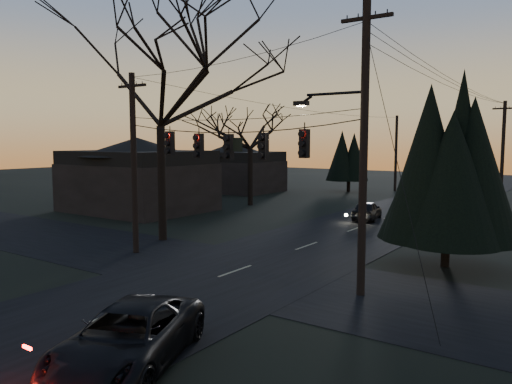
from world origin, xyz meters
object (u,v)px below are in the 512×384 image
Objects in this scene: utility_pole_right at (360,295)px; suv_near at (128,338)px; utility_pole_far_r at (500,207)px; utility_pole_far_l at (395,191)px; utility_pole_left at (136,253)px; evergreen_right at (449,155)px; sedan_oncoming_a at (367,210)px; bare_tree_left at (160,79)px.

suv_near is (-2.30, -8.37, 0.71)m from utility_pole_right.
utility_pole_right is 28.00m from utility_pole_far_r.
utility_pole_far_l is 1.57× the size of suv_near.
utility_pole_left is 1.00× the size of utility_pole_far_r.
utility_pole_far_l is 0.96× the size of evergreen_right.
utility_pole_right reaches higher than utility_pole_far_l.
sedan_oncoming_a is at bearing 71.73° from utility_pole_left.
utility_pole_right is at bearing -103.22° from evergreen_right.
utility_pole_far_l is at bearing 107.72° from utility_pole_right.
utility_pole_far_l is (0.00, 36.00, 0.00)m from utility_pole_left.
evergreen_right is (12.86, 5.81, 4.75)m from utility_pole_left.
utility_pole_left reaches higher than utility_pole_far_l.
utility_pole_left is 36.00m from utility_pole_far_l.
bare_tree_left is at bearing 166.95° from utility_pole_right.
utility_pole_right reaches higher than suv_near.
evergreen_right reaches higher than utility_pole_far_r.
utility_pole_right is 8.71m from suv_near.
utility_pole_far_l is 2.10× the size of sedan_oncoming_a.
utility_pole_far_r is (0.00, 28.00, 0.00)m from utility_pole_right.
utility_pole_far_r is 2.23× the size of sedan_oncoming_a.
utility_pole_far_l reaches higher than suv_near.
utility_pole_far_l is 0.65× the size of bare_tree_left.
utility_pole_right is 7.63m from evergreen_right.
suv_near is (9.20, -44.37, 0.71)m from utility_pole_far_l.
utility_pole_right is 1.18× the size of utility_pole_far_r.
bare_tree_left is at bearing -168.47° from evergreen_right.
sedan_oncoming_a is (-7.66, 9.94, -4.10)m from evergreen_right.
evergreen_right reaches higher than utility_pole_right.
utility_pole_far_r is at bearing -128.18° from sedan_oncoming_a.
utility_pole_far_r is at bearing -34.82° from utility_pole_far_l.
sedan_oncoming_a is (-4.00, 24.12, -0.06)m from suv_near.
utility_pole_far_r is 22.74m from evergreen_right.
utility_pole_far_r reaches higher than utility_pole_far_l.
bare_tree_left reaches higher than utility_pole_far_r.
utility_pole_far_r is (11.50, 28.00, 0.00)m from utility_pole_left.
suv_near reaches higher than sedan_oncoming_a.
sedan_oncoming_a is at bearing 76.80° from suv_near.
utility_pole_right is at bearing -90.00° from utility_pole_far_r.
bare_tree_left is 2.41× the size of suv_near.
suv_near is (-3.66, -14.18, -4.04)m from evergreen_right.
utility_pole_far_l reaches higher than sedan_oncoming_a.
utility_pole_right reaches higher than utility_pole_far_r.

